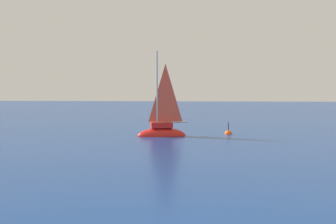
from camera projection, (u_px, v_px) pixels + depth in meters
The scene contains 2 objects.
sailboat_near at pixel (162, 131), 30.11m from camera, with size 3.60×1.90×6.53m.
marker_buoy at pixel (228, 134), 31.28m from camera, with size 0.56×0.56×1.13m.
Camera 1 is at (-0.00, -8.49, 3.69)m, focal length 45.84 mm.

